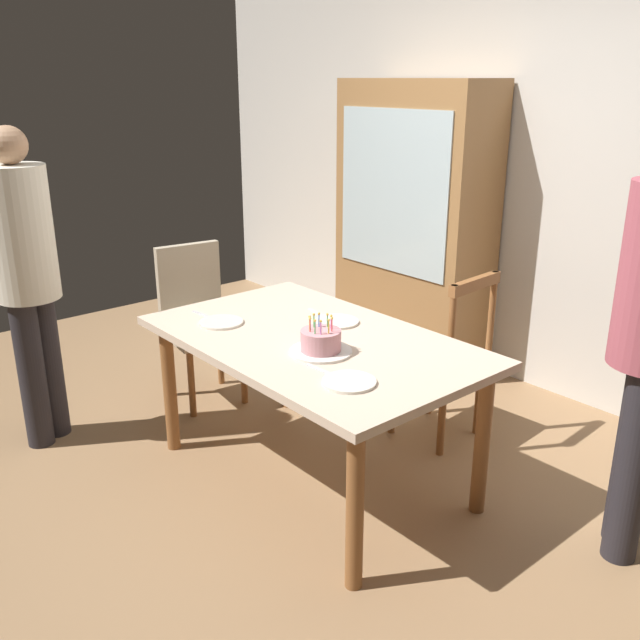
# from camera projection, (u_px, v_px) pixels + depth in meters

# --- Properties ---
(ground) EXTENTS (6.40, 6.40, 0.00)m
(ground) POSITION_uv_depth(u_px,v_px,m) (314.00, 476.00, 3.50)
(ground) COLOR #93704C
(back_wall) EXTENTS (6.40, 0.10, 2.60)m
(back_wall) POSITION_uv_depth(u_px,v_px,m) (546.00, 183.00, 4.20)
(back_wall) COLOR beige
(back_wall) RESTS_ON ground
(dining_table) EXTENTS (1.63, 0.99, 0.75)m
(dining_table) POSITION_uv_depth(u_px,v_px,m) (313.00, 354.00, 3.28)
(dining_table) COLOR beige
(dining_table) RESTS_ON ground
(birthday_cake) EXTENTS (0.28, 0.28, 0.17)m
(birthday_cake) POSITION_uv_depth(u_px,v_px,m) (321.00, 343.00, 3.06)
(birthday_cake) COLOR silver
(birthday_cake) RESTS_ON dining_table
(plate_near_celebrant) EXTENTS (0.22, 0.22, 0.01)m
(plate_near_celebrant) POSITION_uv_depth(u_px,v_px,m) (221.00, 322.00, 3.43)
(plate_near_celebrant) COLOR silver
(plate_near_celebrant) RESTS_ON dining_table
(plate_far_side) EXTENTS (0.22, 0.22, 0.01)m
(plate_far_side) POSITION_uv_depth(u_px,v_px,m) (337.00, 322.00, 3.44)
(plate_far_side) COLOR silver
(plate_far_side) RESTS_ON dining_table
(plate_near_guest) EXTENTS (0.22, 0.22, 0.01)m
(plate_near_guest) POSITION_uv_depth(u_px,v_px,m) (349.00, 382.00, 2.76)
(plate_near_guest) COLOR silver
(plate_near_guest) RESTS_ON dining_table
(fork_near_celebrant) EXTENTS (0.18, 0.03, 0.01)m
(fork_near_celebrant) POSITION_uv_depth(u_px,v_px,m) (204.00, 315.00, 3.55)
(fork_near_celebrant) COLOR silver
(fork_near_celebrant) RESTS_ON dining_table
(fork_far_side) EXTENTS (0.18, 0.04, 0.01)m
(fork_far_side) POSITION_uv_depth(u_px,v_px,m) (318.00, 314.00, 3.57)
(fork_far_side) COLOR silver
(fork_far_side) RESTS_ON dining_table
(fork_near_guest) EXTENTS (0.18, 0.02, 0.01)m
(fork_near_guest) POSITION_uv_depth(u_px,v_px,m) (322.00, 371.00, 2.88)
(fork_near_guest) COLOR silver
(fork_near_guest) RESTS_ON dining_table
(chair_spindle_back) EXTENTS (0.47, 0.47, 0.95)m
(chair_spindle_back) POSITION_uv_depth(u_px,v_px,m) (443.00, 359.00, 3.76)
(chair_spindle_back) COLOR beige
(chair_spindle_back) RESTS_ON ground
(chair_upholstered) EXTENTS (0.50, 0.50, 0.95)m
(chair_upholstered) POSITION_uv_depth(u_px,v_px,m) (198.00, 314.00, 4.24)
(chair_upholstered) COLOR tan
(chair_upholstered) RESTS_ON ground
(person_celebrant) EXTENTS (0.32, 0.32, 1.69)m
(person_celebrant) POSITION_uv_depth(u_px,v_px,m) (26.00, 271.00, 3.55)
(person_celebrant) COLOR #262328
(person_celebrant) RESTS_ON ground
(china_cabinet) EXTENTS (1.10, 0.45, 1.90)m
(china_cabinet) POSITION_uv_depth(u_px,v_px,m) (414.00, 225.00, 4.71)
(china_cabinet) COLOR #9E7042
(china_cabinet) RESTS_ON ground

